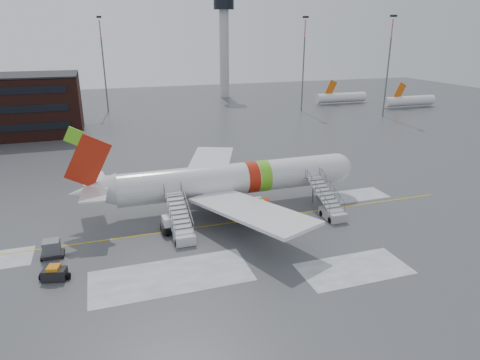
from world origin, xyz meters
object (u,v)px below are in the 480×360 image
object	(u,v)px
airstair_aft	(182,228)
uld_container	(52,249)
airstair_fwd	(330,207)
baggage_tractor	(54,274)
airliner	(227,180)
pushback_tug	(174,225)

from	to	relation	value
airstair_aft	uld_container	bearing A→B (deg)	-179.36
airstair_fwd	airstair_aft	xyz separation A→B (m)	(-17.43, 0.00, 0.00)
airstair_aft	uld_container	xyz separation A→B (m)	(-12.54, -0.14, -0.27)
airstair_fwd	airstair_aft	distance (m)	17.43
uld_container	baggage_tractor	size ratio (longest dim) A/B	0.78
airstair_fwd	baggage_tractor	world-z (taller)	airstair_fwd
airliner	uld_container	distance (m)	20.78
airliner	uld_container	size ratio (longest dim) A/B	16.73
airstair_fwd	uld_container	world-z (taller)	airstair_fwd
uld_container	airliner	bearing A→B (deg)	18.90
uld_container	airstair_fwd	bearing A→B (deg)	0.27
pushback_tug	airstair_fwd	bearing A→B (deg)	-5.17
pushback_tug	uld_container	world-z (taller)	pushback_tug
pushback_tug	airliner	bearing A→B (deg)	33.23
airstair_aft	pushback_tug	bearing A→B (deg)	108.09
airstair_aft	baggage_tractor	size ratio (longest dim) A/B	2.89
baggage_tractor	uld_container	bearing A→B (deg)	96.41
airstair_fwd	uld_container	xyz separation A→B (m)	(-29.97, -0.14, -0.27)
airstair_fwd	airstair_aft	bearing A→B (deg)	180.00
airliner	airstair_aft	bearing A→B (deg)	-136.82
pushback_tug	uld_container	bearing A→B (deg)	-171.63
uld_container	baggage_tractor	world-z (taller)	uld_container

